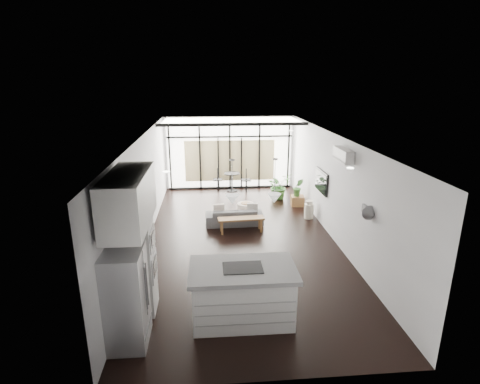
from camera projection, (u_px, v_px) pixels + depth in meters
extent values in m
cube|color=black|center=(241.00, 239.00, 10.19)|extent=(5.00, 10.00, 0.00)
cube|color=white|center=(241.00, 136.00, 9.37)|extent=(5.00, 10.00, 0.00)
cube|color=silver|center=(144.00, 192.00, 9.58)|extent=(0.02, 10.00, 2.80)
cube|color=silver|center=(334.00, 188.00, 9.99)|extent=(0.02, 10.00, 2.80)
cube|color=silver|center=(230.00, 153.00, 14.54)|extent=(5.00, 0.02, 2.80)
cube|color=silver|center=(274.00, 297.00, 5.02)|extent=(5.00, 0.02, 2.80)
cube|color=black|center=(230.00, 153.00, 14.43)|extent=(5.00, 0.20, 2.80)
cube|color=white|center=(231.00, 120.00, 13.19)|extent=(4.70, 1.90, 0.06)
cube|color=beige|center=(230.00, 161.00, 14.58)|extent=(3.50, 0.02, 1.60)
cube|color=silver|center=(243.00, 294.00, 6.70)|extent=(1.89, 1.13, 1.03)
cube|color=black|center=(243.00, 268.00, 6.54)|extent=(0.70, 0.47, 0.01)
cube|color=#A2A2A8|center=(125.00, 298.00, 6.01)|extent=(0.64, 0.80, 1.66)
cube|color=silver|center=(135.00, 252.00, 6.76)|extent=(0.62, 0.65, 2.39)
cube|color=silver|center=(129.00, 199.00, 6.00)|extent=(0.62, 1.75, 0.86)
cone|color=white|center=(232.00, 199.00, 7.04)|extent=(0.26, 0.26, 0.18)
cone|color=white|center=(274.00, 198.00, 7.11)|extent=(0.26, 0.26, 0.18)
imported|color=#4E4E50|center=(234.00, 214.00, 11.14)|extent=(1.71, 0.53, 0.66)
cube|color=brown|center=(241.00, 225.00, 10.62)|extent=(1.33, 0.42, 0.42)
cylinder|color=beige|center=(246.00, 210.00, 11.80)|extent=(0.63, 0.63, 0.43)
cube|color=brown|center=(297.00, 201.00, 12.84)|extent=(0.47, 0.47, 0.33)
imported|color=#37702C|center=(279.00, 189.00, 13.50)|extent=(1.17, 1.21, 0.73)
imported|color=#37702C|center=(298.00, 192.00, 12.75)|extent=(0.38, 0.65, 0.28)
cylinder|color=silver|center=(309.00, 209.00, 11.62)|extent=(0.30, 0.30, 0.58)
cube|color=black|center=(232.00, 181.00, 14.37)|extent=(1.68, 0.86, 0.77)
cube|color=black|center=(321.00, 181.00, 10.96)|extent=(0.05, 1.10, 0.65)
cube|color=silver|center=(343.00, 155.00, 8.91)|extent=(0.22, 0.90, 0.30)
cube|color=black|center=(141.00, 192.00, 9.06)|extent=(0.04, 0.70, 0.90)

